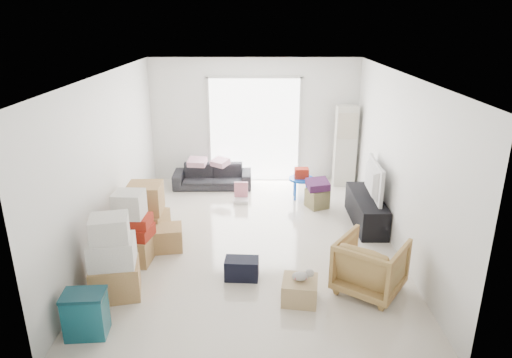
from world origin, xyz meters
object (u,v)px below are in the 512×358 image
object	(u,v)px
television	(368,193)
kids_table	(301,177)
sofa	(212,173)
wood_crate	(300,290)
tv_console	(366,210)
armchair	(371,263)
ac_tower	(345,146)
storage_bins	(86,314)
ottoman	(317,198)

from	to	relation	value
television	kids_table	size ratio (longest dim) A/B	1.74
sofa	wood_crate	distance (m)	4.49
tv_console	wood_crate	distance (m)	2.75
television	armchair	distance (m)	2.19
kids_table	tv_console	bearing A→B (deg)	-48.89
ac_tower	kids_table	world-z (taller)	ac_tower
television	wood_crate	bearing A→B (deg)	152.26
kids_table	sofa	bearing A→B (deg)	160.81
ac_tower	wood_crate	world-z (taller)	ac_tower
armchair	tv_console	bearing A→B (deg)	-66.21
television	storage_bins	xyz separation A→B (m)	(-3.90, -3.06, -0.31)
kids_table	wood_crate	distance (m)	3.60
tv_console	ottoman	size ratio (longest dim) A/B	4.21
tv_console	ottoman	distance (m)	1.07
tv_console	storage_bins	bearing A→B (deg)	-141.89
kids_table	television	bearing A→B (deg)	-48.89
wood_crate	tv_console	bearing A→B (deg)	59.71
sofa	kids_table	bearing A→B (deg)	-20.03
television	tv_console	bearing A→B (deg)	2.54
television	sofa	size ratio (longest dim) A/B	0.66
television	ottoman	size ratio (longest dim) A/B	3.03
armchair	ottoman	world-z (taller)	armchair
storage_bins	ac_tower	bearing A→B (deg)	52.70
ac_tower	ottoman	bearing A→B (deg)	-119.85
television	ottoman	world-z (taller)	television
armchair	television	bearing A→B (deg)	-66.21
tv_console	armchair	distance (m)	2.18
sofa	ottoman	world-z (taller)	sofa
sofa	storage_bins	size ratio (longest dim) A/B	3.01
tv_console	kids_table	distance (m)	1.61
storage_bins	sofa	bearing A→B (deg)	78.49
armchair	wood_crate	bearing A→B (deg)	49.20
ottoman	wood_crate	world-z (taller)	ottoman
ottoman	tv_console	bearing A→B (deg)	-43.11
storage_bins	kids_table	xyz separation A→B (m)	(2.85, 4.26, 0.18)
storage_bins	wood_crate	xyz separation A→B (m)	(2.51, 0.69, -0.13)
sofa	wood_crate	bearing A→B (deg)	-71.07
ac_tower	television	world-z (taller)	ac_tower
sofa	storage_bins	xyz separation A→B (m)	(-1.00, -4.90, -0.05)
storage_bins	ottoman	size ratio (longest dim) A/B	1.52
wood_crate	sofa	bearing A→B (deg)	109.77
television	wood_crate	distance (m)	2.78
ac_tower	television	size ratio (longest dim) A/B	1.58
armchair	kids_table	size ratio (longest dim) A/B	1.30
ac_tower	ottoman	world-z (taller)	ac_tower
sofa	ac_tower	bearing A→B (deg)	2.17
tv_console	kids_table	size ratio (longest dim) A/B	2.41
sofa	storage_bins	distance (m)	5.01
storage_bins	ottoman	bearing A→B (deg)	50.49
tv_console	ac_tower	bearing A→B (deg)	91.44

